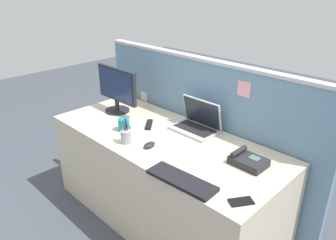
{
  "coord_description": "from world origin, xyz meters",
  "views": [
    {
      "loc": [
        1.55,
        -1.51,
        1.84
      ],
      "look_at": [
        0.0,
        0.05,
        0.86
      ],
      "focal_mm": 34.91,
      "sensor_mm": 36.0,
      "label": 1
    }
  ],
  "objects_px": {
    "keyboard_main": "(181,180)",
    "coffee_mug": "(124,125)",
    "desk_phone": "(248,160)",
    "computer_mouse_right_hand": "(149,145)",
    "pen_cup": "(126,136)",
    "tv_remote": "(149,125)",
    "laptop": "(197,122)",
    "cell_phone_black_slab": "(241,202)",
    "desktop_monitor": "(117,88)"
  },
  "relations": [
    {
      "from": "keyboard_main",
      "to": "coffee_mug",
      "type": "distance_m",
      "value": 0.8
    },
    {
      "from": "desk_phone",
      "to": "coffee_mug",
      "type": "height_order",
      "value": "coffee_mug"
    },
    {
      "from": "desk_phone",
      "to": "computer_mouse_right_hand",
      "type": "xyz_separation_m",
      "value": [
        -0.61,
        -0.28,
        -0.01
      ]
    },
    {
      "from": "coffee_mug",
      "to": "pen_cup",
      "type": "bearing_deg",
      "value": -34.21
    },
    {
      "from": "desk_phone",
      "to": "tv_remote",
      "type": "height_order",
      "value": "desk_phone"
    },
    {
      "from": "desk_phone",
      "to": "keyboard_main",
      "type": "xyz_separation_m",
      "value": [
        -0.17,
        -0.43,
        -0.02
      ]
    },
    {
      "from": "computer_mouse_right_hand",
      "to": "desk_phone",
      "type": "bearing_deg",
      "value": 17.8
    },
    {
      "from": "laptop",
      "to": "coffee_mug",
      "type": "height_order",
      "value": "laptop"
    },
    {
      "from": "pen_cup",
      "to": "cell_phone_black_slab",
      "type": "xyz_separation_m",
      "value": [
        0.96,
        0.01,
        -0.05
      ]
    },
    {
      "from": "desktop_monitor",
      "to": "pen_cup",
      "type": "bearing_deg",
      "value": -31.86
    },
    {
      "from": "cell_phone_black_slab",
      "to": "coffee_mug",
      "type": "xyz_separation_m",
      "value": [
        -1.13,
        0.11,
        0.04
      ]
    },
    {
      "from": "cell_phone_black_slab",
      "to": "coffee_mug",
      "type": "bearing_deg",
      "value": -152.52
    },
    {
      "from": "computer_mouse_right_hand",
      "to": "cell_phone_black_slab",
      "type": "bearing_deg",
      "value": -11.95
    },
    {
      "from": "keyboard_main",
      "to": "coffee_mug",
      "type": "bearing_deg",
      "value": 162.32
    },
    {
      "from": "keyboard_main",
      "to": "pen_cup",
      "type": "xyz_separation_m",
      "value": [
        -0.61,
        0.08,
        0.04
      ]
    },
    {
      "from": "laptop",
      "to": "tv_remote",
      "type": "xyz_separation_m",
      "value": [
        -0.32,
        -0.21,
        -0.05
      ]
    },
    {
      "from": "keyboard_main",
      "to": "pen_cup",
      "type": "height_order",
      "value": "pen_cup"
    },
    {
      "from": "computer_mouse_right_hand",
      "to": "keyboard_main",
      "type": "bearing_deg",
      "value": -25.93
    },
    {
      "from": "computer_mouse_right_hand",
      "to": "pen_cup",
      "type": "height_order",
      "value": "pen_cup"
    },
    {
      "from": "cell_phone_black_slab",
      "to": "tv_remote",
      "type": "height_order",
      "value": "tv_remote"
    },
    {
      "from": "desk_phone",
      "to": "cell_phone_black_slab",
      "type": "bearing_deg",
      "value": -62.29
    },
    {
      "from": "desk_phone",
      "to": "pen_cup",
      "type": "relative_size",
      "value": 1.18
    },
    {
      "from": "pen_cup",
      "to": "keyboard_main",
      "type": "bearing_deg",
      "value": -7.15
    },
    {
      "from": "desktop_monitor",
      "to": "cell_phone_black_slab",
      "type": "distance_m",
      "value": 1.53
    },
    {
      "from": "desk_phone",
      "to": "computer_mouse_right_hand",
      "type": "height_order",
      "value": "desk_phone"
    },
    {
      "from": "keyboard_main",
      "to": "pen_cup",
      "type": "bearing_deg",
      "value": 169.11
    },
    {
      "from": "tv_remote",
      "to": "desk_phone",
      "type": "bearing_deg",
      "value": -38.19
    },
    {
      "from": "desk_phone",
      "to": "keyboard_main",
      "type": "distance_m",
      "value": 0.47
    },
    {
      "from": "laptop",
      "to": "desk_phone",
      "type": "distance_m",
      "value": 0.58
    },
    {
      "from": "desk_phone",
      "to": "coffee_mug",
      "type": "distance_m",
      "value": 0.98
    },
    {
      "from": "desk_phone",
      "to": "coffee_mug",
      "type": "relative_size",
      "value": 1.76
    },
    {
      "from": "desktop_monitor",
      "to": "desk_phone",
      "type": "relative_size",
      "value": 2.19
    },
    {
      "from": "tv_remote",
      "to": "cell_phone_black_slab",
      "type": "bearing_deg",
      "value": -57.33
    },
    {
      "from": "keyboard_main",
      "to": "computer_mouse_right_hand",
      "type": "height_order",
      "value": "computer_mouse_right_hand"
    },
    {
      "from": "keyboard_main",
      "to": "cell_phone_black_slab",
      "type": "relative_size",
      "value": 3.38
    },
    {
      "from": "desktop_monitor",
      "to": "desk_phone",
      "type": "height_order",
      "value": "desktop_monitor"
    },
    {
      "from": "keyboard_main",
      "to": "laptop",
      "type": "bearing_deg",
      "value": 119.09
    },
    {
      "from": "desktop_monitor",
      "to": "desk_phone",
      "type": "bearing_deg",
      "value": 1.52
    },
    {
      "from": "desk_phone",
      "to": "computer_mouse_right_hand",
      "type": "bearing_deg",
      "value": -155.1
    },
    {
      "from": "desktop_monitor",
      "to": "tv_remote",
      "type": "bearing_deg",
      "value": -2.07
    },
    {
      "from": "laptop",
      "to": "cell_phone_black_slab",
      "type": "xyz_separation_m",
      "value": [
        0.74,
        -0.52,
        -0.06
      ]
    },
    {
      "from": "desktop_monitor",
      "to": "cell_phone_black_slab",
      "type": "bearing_deg",
      "value": -12.06
    },
    {
      "from": "desk_phone",
      "to": "tv_remote",
      "type": "distance_m",
      "value": 0.88
    },
    {
      "from": "cell_phone_black_slab",
      "to": "keyboard_main",
      "type": "bearing_deg",
      "value": -133.57
    },
    {
      "from": "computer_mouse_right_hand",
      "to": "cell_phone_black_slab",
      "type": "relative_size",
      "value": 0.77
    },
    {
      "from": "desk_phone",
      "to": "pen_cup",
      "type": "distance_m",
      "value": 0.85
    },
    {
      "from": "laptop",
      "to": "tv_remote",
      "type": "bearing_deg",
      "value": -146.12
    },
    {
      "from": "cell_phone_black_slab",
      "to": "pen_cup",
      "type": "bearing_deg",
      "value": -146.53
    },
    {
      "from": "desktop_monitor",
      "to": "keyboard_main",
      "type": "height_order",
      "value": "desktop_monitor"
    },
    {
      "from": "desktop_monitor",
      "to": "laptop",
      "type": "height_order",
      "value": "desktop_monitor"
    }
  ]
}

